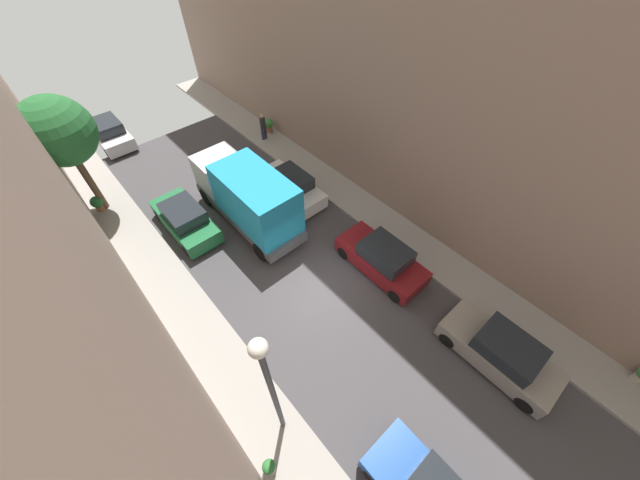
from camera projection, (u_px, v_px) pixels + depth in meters
The scene contains 16 objects.
ground at pixel (321, 287), 15.11m from camera, with size 32.00×32.00×0.00m, color #423F42.
sidewalk_left at pixel (222, 360), 12.89m from camera, with size 2.00×44.00×0.15m, color gray.
sidewalk_right at pixel (395, 230), 17.22m from camera, with size 2.00×44.00×0.15m, color gray.
parked_car_left_2 at pixel (185, 219), 16.83m from camera, with size 1.78×4.20×1.57m.
parked_car_left_3 at pixel (109, 133), 21.87m from camera, with size 1.78×4.20×1.57m.
parked_car_right_0 at pixel (500, 352), 12.44m from camera, with size 1.78×4.20×1.57m.
parked_car_right_1 at pixel (382, 259), 15.23m from camera, with size 1.78×4.20×1.57m.
parked_car_right_2 at pixel (290, 187), 18.44m from camera, with size 1.78×4.20×1.57m.
delivery_truck at pixel (248, 196), 16.34m from camera, with size 2.26×6.60×3.38m.
pedestrian at pixel (263, 126), 21.75m from camera, with size 0.40×0.36×1.72m.
street_tree_0 at pixel (58, 132), 14.90m from camera, with size 3.08×3.08×6.01m.
potted_plant_1 at pixel (58, 145), 21.25m from camera, with size 0.52×0.52×0.76m.
potted_plant_2 at pixel (97, 203), 17.74m from camera, with size 0.60×0.60×0.84m.
potted_plant_3 at pixel (269, 467), 10.32m from camera, with size 0.41×0.41×0.67m.
potted_plant_4 at pixel (269, 125), 22.58m from camera, with size 0.60×0.60×0.93m.
lamp_post at pixel (269, 382), 8.33m from camera, with size 0.44×0.44×6.30m.
Camera 1 is at (-5.55, -6.18, 12.79)m, focal length 19.25 mm.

